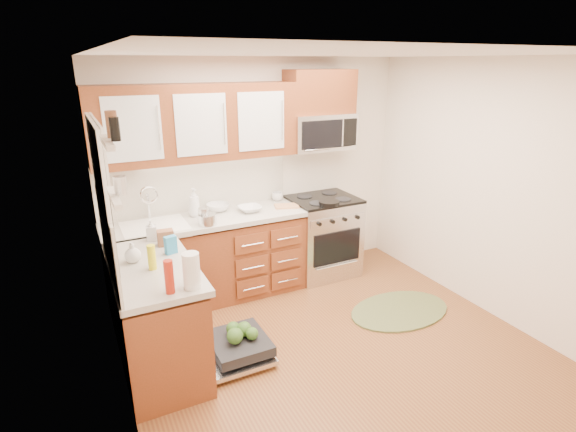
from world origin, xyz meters
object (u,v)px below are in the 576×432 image
range (323,236)px  cutting_board (287,206)px  stock_pot (207,220)px  bowl_b (218,207)px  bowl_a (250,209)px  upper_cabinets (196,123)px  cup (277,196)px  sink (156,238)px  skillet (329,203)px  microwave (320,132)px  paper_towel_roll (191,271)px  dishwasher (235,349)px  rug (400,310)px

range → cutting_board: range is taller
range → stock_pot: size_ratio=5.20×
bowl_b → bowl_a: bearing=-30.8°
upper_cabinets → cup: size_ratio=16.30×
sink → cutting_board: (1.43, -0.03, 0.13)m
skillet → cutting_board: skillet is taller
range → bowl_b: (-1.22, 0.17, 0.49)m
bowl_a → sink: bearing=179.9°
microwave → cup: bearing=168.5°
upper_cabinets → bowl_b: bearing=6.7°
skillet → paper_towel_roll: (-1.85, -1.17, 0.09)m
paper_towel_roll → bowl_b: paper_towel_roll is taller
upper_cabinets → dishwasher: size_ratio=2.93×
skillet → bowl_b: bearing=160.0°
rug → skillet: 1.36m
upper_cabinets → skillet: 1.65m
cup → range: bearing=-24.2°
microwave → bowl_a: (-0.92, -0.13, -0.75)m
cutting_board → bowl_a: size_ratio=1.07×
bowl_b → paper_towel_roll: bearing=-114.0°
dishwasher → rug: (1.79, -0.02, -0.09)m
upper_cabinets → cutting_board: (0.91, -0.19, -0.94)m
sink → paper_towel_roll: bearing=-90.0°
range → stock_pot: (-1.45, -0.21, 0.50)m
sink → skillet: bearing=-7.4°
bowl_a → cutting_board: bearing=-4.0°
rug → paper_towel_roll: 2.44m
upper_cabinets → microwave: upper_cabinets is taller
range → dishwasher: bearing=-143.7°
upper_cabinets → skillet: bearing=-16.6°
microwave → dishwasher: bearing=-140.9°
upper_cabinets → cutting_board: bearing=-11.6°
cup → sink: bearing=-170.9°
paper_towel_roll → stock_pot: bearing=68.6°
microwave → bowl_b: (-1.22, 0.05, -0.74)m
upper_cabinets → sink: 1.21m
stock_pot → bowl_b: (0.23, 0.38, -0.02)m
dishwasher → cutting_board: cutting_board is taller
rug → cutting_board: cutting_board is taller
sink → skillet: size_ratio=2.70×
range → rug: bearing=-77.6°
range → stock_pot: bearing=-171.8°
cup → stock_pot: bearing=-156.0°
cutting_board → cup: (0.01, 0.26, 0.04)m
rug → bowl_a: (-1.18, 1.14, 0.94)m
sink → paper_towel_roll: paper_towel_roll is taller
microwave → rug: microwave is taller
sink → bowl_a: size_ratio=2.54×
upper_cabinets → rug: upper_cabinets is taller
dishwasher → paper_towel_roll: (-0.39, -0.29, 0.96)m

